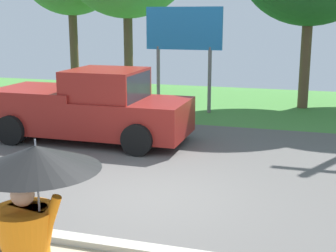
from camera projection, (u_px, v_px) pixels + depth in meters
The scene contains 4 objects.
ground_plane at pixel (186, 155), 11.38m from camera, with size 40.00×22.00×0.20m.
monk_pedestrian at pixel (30, 237), 4.44m from camera, with size 1.16×1.16×2.13m.
pickup_truck at pixel (90, 108), 12.39m from camera, with size 5.20×2.28×1.88m.
roadside_billboard at pixel (184, 36), 15.82m from camera, with size 2.60×0.12×3.50m.
Camera 1 is at (2.74, -7.65, 3.19)m, focal length 50.84 mm.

